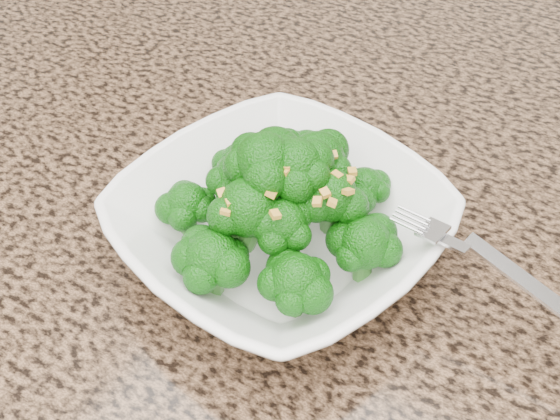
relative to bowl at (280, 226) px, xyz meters
The scene contains 6 objects.
cabinet 0.51m from the bowl, 141.17° to the left, with size 1.55×0.95×0.87m, color #3C2718.
granite_counter 0.13m from the bowl, 141.17° to the left, with size 1.64×1.04×0.03m, color brown.
bowl is the anchor object (origin of this frame).
broccoli_pile 0.07m from the bowl, ahead, with size 0.22×0.22×0.08m, color #0F580A, non-canonical shape.
garlic_topping 0.11m from the bowl, ahead, with size 0.13×0.13×0.01m, color gold, non-canonical shape.
fork 0.15m from the bowl, ahead, with size 0.18×0.03×0.01m, color silver, non-canonical shape.
Camera 1 is at (0.30, -0.12, 1.34)m, focal length 45.00 mm.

